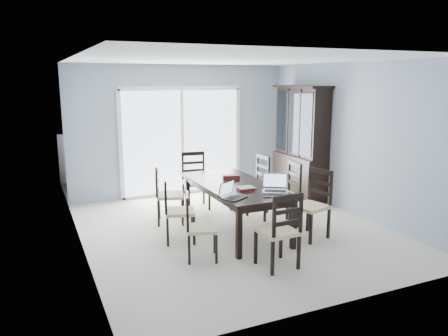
% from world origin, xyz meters
% --- Properties ---
extents(floor, '(5.00, 5.00, 0.00)m').
position_xyz_m(floor, '(0.00, 0.00, 0.00)').
color(floor, beige).
rests_on(floor, ground).
extents(ceiling, '(5.00, 5.00, 0.00)m').
position_xyz_m(ceiling, '(0.00, 0.00, 2.60)').
color(ceiling, white).
rests_on(ceiling, back_wall).
extents(back_wall, '(4.50, 0.02, 2.60)m').
position_xyz_m(back_wall, '(0.00, 2.50, 1.30)').
color(back_wall, '#8F9BAB').
rests_on(back_wall, floor).
extents(wall_left, '(0.02, 5.00, 2.60)m').
position_xyz_m(wall_left, '(-2.25, 0.00, 1.30)').
color(wall_left, '#8F9BAB').
rests_on(wall_left, floor).
extents(wall_right, '(0.02, 5.00, 2.60)m').
position_xyz_m(wall_right, '(2.25, 0.00, 1.30)').
color(wall_right, '#8F9BAB').
rests_on(wall_right, floor).
extents(balcony, '(4.50, 2.00, 0.10)m').
position_xyz_m(balcony, '(0.00, 3.50, -0.05)').
color(balcony, gray).
rests_on(balcony, ground).
extents(railing, '(4.50, 0.06, 1.10)m').
position_xyz_m(railing, '(0.00, 4.50, 0.55)').
color(railing, '#99999E').
rests_on(railing, balcony).
extents(dining_table, '(1.00, 2.20, 0.75)m').
position_xyz_m(dining_table, '(0.00, 0.00, 0.67)').
color(dining_table, black).
rests_on(dining_table, floor).
extents(china_hutch, '(0.50, 1.38, 2.20)m').
position_xyz_m(china_hutch, '(2.02, 1.25, 1.07)').
color(china_hutch, black).
rests_on(china_hutch, floor).
extents(sliding_door, '(2.52, 0.05, 2.18)m').
position_xyz_m(sliding_door, '(0.00, 2.48, 1.09)').
color(sliding_door, silver).
rests_on(sliding_door, floor).
extents(chair_left_near, '(0.50, 0.49, 1.02)m').
position_xyz_m(chair_left_near, '(-0.94, -0.77, 0.54)').
color(chair_left_near, black).
rests_on(chair_left_near, floor).
extents(chair_left_mid, '(0.52, 0.51, 1.09)m').
position_xyz_m(chair_left_mid, '(-1.01, -0.05, 0.58)').
color(chair_left_mid, black).
rests_on(chair_left_mid, floor).
extents(chair_left_far, '(0.54, 0.53, 1.13)m').
position_xyz_m(chair_left_far, '(-0.88, 0.82, 0.60)').
color(chair_left_far, black).
rests_on(chair_left_far, floor).
extents(chair_right_near, '(0.55, 0.54, 1.18)m').
position_xyz_m(chair_right_near, '(0.98, -0.70, 0.62)').
color(chair_right_near, black).
rests_on(chair_right_near, floor).
extents(chair_right_mid, '(0.51, 0.50, 1.19)m').
position_xyz_m(chair_right_mid, '(0.91, -0.05, 0.63)').
color(chair_right_mid, black).
rests_on(chair_right_mid, floor).
extents(chair_right_far, '(0.46, 0.44, 1.16)m').
position_xyz_m(chair_right_far, '(0.81, 0.79, 0.62)').
color(chair_right_far, black).
rests_on(chair_right_far, floor).
extents(chair_end_near, '(0.45, 0.46, 1.14)m').
position_xyz_m(chair_end_near, '(-0.09, -1.51, 0.60)').
color(chair_end_near, black).
rests_on(chair_end_near, floor).
extents(chair_end_far, '(0.49, 0.50, 1.17)m').
position_xyz_m(chair_end_far, '(-0.11, 1.49, 0.62)').
color(chair_end_far, black).
rests_on(chair_end_far, floor).
extents(laptop_dark, '(0.39, 0.35, 0.22)m').
position_xyz_m(laptop_dark, '(-0.36, -0.74, 0.80)').
color(laptop_dark, black).
rests_on(laptop_dark, dining_table).
extents(laptop_silver, '(0.45, 0.40, 0.25)m').
position_xyz_m(laptop_silver, '(0.31, -0.68, 0.81)').
color(laptop_silver, silver).
rests_on(laptop_silver, dining_table).
extents(book_stack, '(0.25, 0.19, 0.04)m').
position_xyz_m(book_stack, '(-0.01, -0.39, 0.77)').
color(book_stack, maroon).
rests_on(book_stack, dining_table).
extents(cell_phone, '(0.12, 0.07, 0.01)m').
position_xyz_m(cell_phone, '(0.06, -0.88, 0.76)').
color(cell_phone, black).
rests_on(cell_phone, dining_table).
extents(game_box, '(0.29, 0.20, 0.07)m').
position_xyz_m(game_box, '(0.08, 0.32, 0.78)').
color(game_box, '#490E0F').
rests_on(game_box, dining_table).
extents(hot_tub, '(2.19, 2.02, 1.00)m').
position_xyz_m(hot_tub, '(-0.52, 3.65, 0.50)').
color(hot_tub, maroon).
rests_on(hot_tub, balcony).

